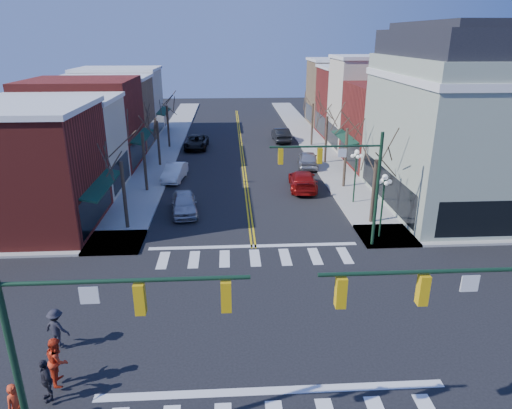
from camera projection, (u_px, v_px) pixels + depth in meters
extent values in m
plane|color=black|center=(263.00, 319.00, 21.21)|extent=(160.00, 160.00, 0.00)
cube|color=#9E9B93|center=(145.00, 187.00, 39.41)|extent=(3.50, 70.00, 0.15)
cube|color=#9E9B93|center=(345.00, 183.00, 40.39)|extent=(3.50, 70.00, 0.15)
cube|color=maroon|center=(15.00, 171.00, 29.95)|extent=(10.00, 8.50, 8.00)
cube|color=beige|center=(57.00, 148.00, 37.29)|extent=(10.00, 7.00, 7.50)
cube|color=maroon|center=(85.00, 124.00, 44.60)|extent=(10.00, 9.00, 8.50)
cube|color=#896D4B|center=(106.00, 114.00, 52.44)|extent=(10.00, 7.50, 7.80)
cube|color=beige|center=(121.00, 103.00, 59.62)|extent=(10.00, 8.00, 8.20)
cube|color=maroon|center=(401.00, 126.00, 44.78)|extent=(10.00, 8.50, 8.00)
cube|color=beige|center=(377.00, 105.00, 51.68)|extent=(10.00, 7.00, 10.00)
cube|color=maroon|center=(359.00, 102.00, 58.96)|extent=(10.00, 8.00, 8.50)
cube|color=#896D4B|center=(344.00, 93.00, 66.36)|extent=(10.00, 8.00, 9.00)
cube|color=#94A18B|center=(470.00, 134.00, 33.78)|extent=(12.00, 14.00, 11.00)
cube|color=white|center=(480.00, 77.00, 32.35)|extent=(12.25, 14.25, 0.50)
cube|color=black|center=(486.00, 43.00, 31.55)|extent=(11.40, 13.40, 1.80)
cube|color=black|center=(488.00, 26.00, 31.17)|extent=(9.80, 11.80, 0.60)
cylinder|color=#14331E|center=(17.00, 373.00, 12.62)|extent=(0.20, 0.20, 7.20)
cylinder|color=#14331E|center=(125.00, 281.00, 11.82)|extent=(6.50, 0.12, 0.12)
cube|color=gold|center=(140.00, 299.00, 12.03)|extent=(0.28, 0.28, 0.90)
cube|color=gold|center=(226.00, 296.00, 12.16)|extent=(0.28, 0.28, 0.90)
cylinder|color=#14331E|center=(437.00, 271.00, 12.29)|extent=(6.50, 0.12, 0.12)
cube|color=gold|center=(423.00, 290.00, 12.46)|extent=(0.28, 0.28, 0.90)
cube|color=gold|center=(341.00, 292.00, 12.33)|extent=(0.28, 0.28, 0.90)
cylinder|color=#14331E|center=(377.00, 192.00, 27.29)|extent=(0.20, 0.20, 7.20)
cylinder|color=#14331E|center=(326.00, 146.00, 26.14)|extent=(6.50, 0.12, 0.12)
cube|color=gold|center=(320.00, 156.00, 26.31)|extent=(0.28, 0.28, 0.90)
cube|color=gold|center=(281.00, 156.00, 26.18)|extent=(0.28, 0.28, 0.90)
cylinder|color=#14331E|center=(382.00, 210.00, 28.92)|extent=(0.12, 0.12, 4.00)
sphere|color=white|center=(385.00, 177.00, 28.17)|extent=(0.36, 0.36, 0.36)
cylinder|color=#14331E|center=(355.00, 179.00, 35.01)|extent=(0.12, 0.12, 4.00)
sphere|color=white|center=(357.00, 152.00, 34.26)|extent=(0.36, 0.36, 0.36)
cylinder|color=#382B21|center=(124.00, 196.00, 30.21)|extent=(0.24, 0.24, 4.76)
cylinder|color=#382B21|center=(145.00, 163.00, 37.64)|extent=(0.24, 0.24, 5.04)
cylinder|color=#382B21|center=(159.00, 144.00, 45.21)|extent=(0.24, 0.24, 4.55)
cylinder|color=#382B21|center=(168.00, 127.00, 52.64)|extent=(0.24, 0.24, 4.90)
cylinder|color=#382B21|center=(373.00, 192.00, 31.17)|extent=(0.24, 0.24, 4.62)
cylinder|color=#382B21|center=(345.00, 159.00, 38.55)|extent=(0.24, 0.24, 5.18)
cylinder|color=#382B21|center=(326.00, 140.00, 46.10)|extent=(0.24, 0.24, 4.83)
cylinder|color=#382B21|center=(312.00, 125.00, 53.56)|extent=(0.24, 0.24, 4.97)
imported|color=#ADACB1|center=(184.00, 203.00, 33.52)|extent=(2.38, 4.74, 1.55)
imported|color=white|center=(175.00, 172.00, 41.32)|extent=(2.15, 4.67, 1.49)
imported|color=black|center=(196.00, 142.00, 52.86)|extent=(2.74, 5.50, 1.50)
imported|color=maroon|center=(303.00, 180.00, 38.85)|extent=(2.60, 5.59, 1.58)
imported|color=#ACABB0|center=(308.00, 159.00, 45.37)|extent=(2.39, 4.94, 1.62)
imported|color=black|center=(281.00, 135.00, 56.46)|extent=(2.02, 5.19, 1.69)
imported|color=red|center=(17.00, 407.00, 14.85)|extent=(0.71, 0.76, 1.74)
imported|color=red|center=(58.00, 360.00, 16.85)|extent=(0.93, 1.08, 1.91)
imported|color=#212029|center=(46.00, 380.00, 16.05)|extent=(0.90, 1.04, 1.68)
imported|color=black|center=(57.00, 328.00, 18.89)|extent=(1.25, 0.97, 1.71)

